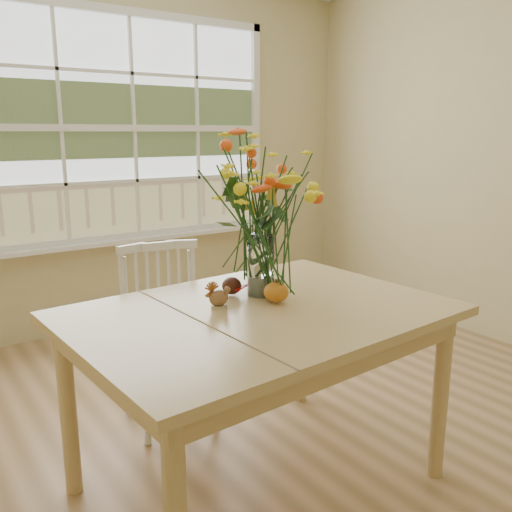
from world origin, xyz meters
TOP-DOWN VIEW (x-y plane):
  - floor at (0.00, 0.00)m, footprint 4.00×4.50m
  - wall_back at (0.00, 2.25)m, footprint 4.00×0.02m
  - window at (0.00, 2.21)m, footprint 2.42×0.12m
  - dining_table at (-0.45, -0.08)m, footprint 1.57×1.16m
  - windsor_chair at (-0.51, 0.70)m, footprint 0.49×0.47m
  - flower_vase at (-0.32, 0.08)m, footprint 0.57×0.57m
  - pumpkin at (-0.34, -0.05)m, footprint 0.11×0.11m
  - turkey_figurine at (-0.57, 0.03)m, footprint 0.09×0.07m
  - dark_gourd at (-0.43, 0.15)m, footprint 0.12×0.09m

SIDE VIEW (x-z plane):
  - floor at x=0.00m, z-range -0.01..0.00m
  - windsor_chair at x=-0.51m, z-range 0.06..0.99m
  - dining_table at x=-0.45m, z-range 0.31..1.12m
  - dark_gourd at x=-0.43m, z-range 0.81..0.89m
  - turkey_figurine at x=-0.57m, z-range 0.80..0.90m
  - pumpkin at x=-0.34m, z-range 0.81..0.89m
  - flower_vase at x=-0.32m, z-range 0.88..1.56m
  - wall_back at x=0.00m, z-range 0.00..2.70m
  - window at x=0.00m, z-range 0.66..2.40m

